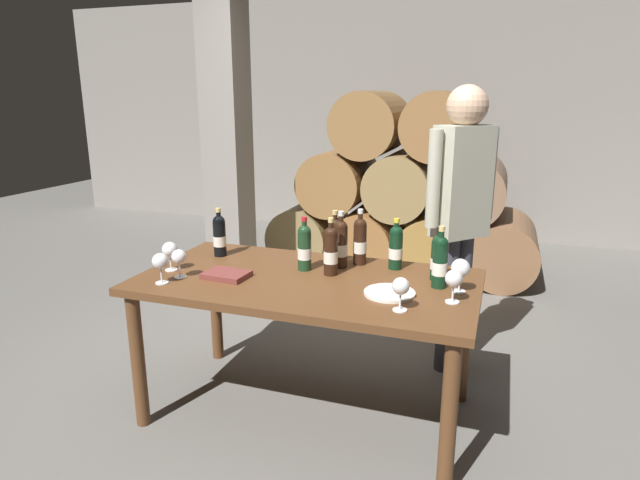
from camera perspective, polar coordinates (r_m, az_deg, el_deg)
The scene contains 23 objects.
ground_plane at distance 3.06m, azimuth -1.29°, elevation -17.62°, with size 14.00×14.00×0.00m, color #66635E.
cellar_back_wall at distance 6.68m, azimuth 11.60°, elevation 12.67°, with size 10.00×0.24×2.80m, color gray.
barrel_stack at distance 5.18m, azimuth 8.76°, elevation 4.60°, with size 2.49×0.90×1.69m.
stone_pillar at distance 4.59m, azimuth -9.81°, elevation 10.48°, with size 0.32×0.32×2.60m, color gray.
dining_table at distance 2.76m, azimuth -1.37°, elevation -5.87°, with size 1.70×0.90×0.76m.
wine_bottle_0 at distance 2.75m, azimuth 1.15°, elevation -1.10°, with size 0.07×0.07×0.30m.
wine_bottle_1 at distance 2.82m, azimuth -1.66°, elevation -0.75°, with size 0.07×0.07×0.29m.
wine_bottle_2 at distance 3.13m, azimuth -10.61°, elevation 0.51°, with size 0.07×0.07×0.28m.
wine_bottle_3 at distance 2.93m, azimuth 4.26°, elevation -0.06°, with size 0.07×0.07×0.31m.
wine_bottle_4 at distance 2.87m, azimuth 2.22°, elevation -0.36°, with size 0.07×0.07×0.31m.
wine_bottle_5 at distance 2.87m, azimuth 8.04°, elevation -0.73°, with size 0.07×0.07×0.27m.
wine_bottle_6 at distance 2.73m, azimuth 12.41°, elevation -1.78°, with size 0.07×0.07×0.27m.
wine_bottle_7 at distance 2.95m, azimuth 1.58°, elevation 0.00°, with size 0.07×0.07×0.29m.
wine_bottle_8 at distance 2.63m, azimuth 12.61°, elevation -2.21°, with size 0.07×0.07×0.30m.
wine_glass_0 at distance 2.80m, azimuth -14.74°, elevation -1.83°, with size 0.07×0.07×0.15m.
wine_glass_1 at distance 2.92m, azimuth -15.64°, elevation -1.07°, with size 0.08×0.08×0.16m.
wine_glass_2 at distance 2.74m, azimuth -16.58°, elevation -2.26°, with size 0.08×0.08×0.15m.
wine_glass_3 at distance 2.32m, azimuth 8.56°, elevation -4.98°, with size 0.08×0.08×0.15m.
wine_glass_4 at distance 2.46m, azimuth 14.00°, elevation -4.10°, with size 0.08×0.08×0.15m.
wine_glass_5 at distance 2.59m, azimuth 14.66°, elevation -2.98°, with size 0.09×0.09×0.16m.
tasting_notebook at distance 2.78m, azimuth -9.90°, elevation -3.65°, with size 0.22×0.16×0.03m, color brown.
serving_plate at distance 2.53m, azimuth 7.38°, elevation -5.59°, with size 0.24×0.24×0.01m, color white.
sommelier_presenting at distance 3.23m, azimuth 14.66°, elevation 3.69°, with size 0.36×0.39×1.72m.
Camera 1 is at (0.91, -2.41, 1.66)m, focal length 30.18 mm.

